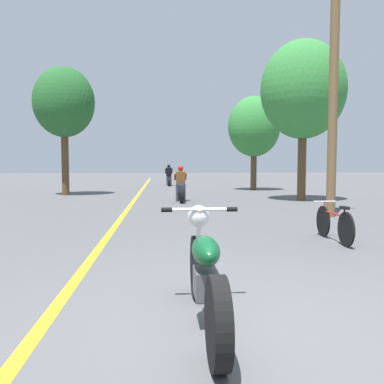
{
  "coord_description": "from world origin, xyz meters",
  "views": [
    {
      "loc": [
        -0.65,
        -3.42,
        1.43
      ],
      "look_at": [
        -0.08,
        4.06,
        0.9
      ],
      "focal_mm": 38.0,
      "sensor_mm": 36.0,
      "label": 1
    }
  ],
  "objects_px": {
    "utility_pole": "(334,75)",
    "roadside_tree_right_near": "(303,90)",
    "motorcycle_rider_far": "(169,178)",
    "motorcycle_foreground": "(205,273)",
    "bicycle_parked": "(334,223)",
    "roadside_tree_right_far": "(254,127)",
    "roadside_tree_left": "(64,103)",
    "motorcycle_rider_lead": "(181,188)"
  },
  "relations": [
    {
      "from": "roadside_tree_left",
      "to": "motorcycle_foreground",
      "type": "relative_size",
      "value": 2.61
    },
    {
      "from": "motorcycle_foreground",
      "to": "motorcycle_rider_lead",
      "type": "xyz_separation_m",
      "value": [
        0.35,
        11.73,
        0.06
      ]
    },
    {
      "from": "utility_pole",
      "to": "motorcycle_rider_far",
      "type": "xyz_separation_m",
      "value": [
        -4.03,
        15.79,
        -3.22
      ]
    },
    {
      "from": "roadside_tree_right_near",
      "to": "roadside_tree_left",
      "type": "distance_m",
      "value": 10.32
    },
    {
      "from": "bicycle_parked",
      "to": "motorcycle_rider_lead",
      "type": "bearing_deg",
      "value": 106.6
    },
    {
      "from": "motorcycle_foreground",
      "to": "bicycle_parked",
      "type": "bearing_deg",
      "value": 52.48
    },
    {
      "from": "motorcycle_rider_far",
      "to": "bicycle_parked",
      "type": "relative_size",
      "value": 1.27
    },
    {
      "from": "roadside_tree_right_near",
      "to": "bicycle_parked",
      "type": "relative_size",
      "value": 3.82
    },
    {
      "from": "motorcycle_foreground",
      "to": "utility_pole",
      "type": "bearing_deg",
      "value": 59.25
    },
    {
      "from": "motorcycle_foreground",
      "to": "motorcycle_rider_far",
      "type": "distance_m",
      "value": 22.76
    },
    {
      "from": "roadside_tree_left",
      "to": "utility_pole",
      "type": "bearing_deg",
      "value": -42.95
    },
    {
      "from": "roadside_tree_right_far",
      "to": "motorcycle_rider_far",
      "type": "relative_size",
      "value": 2.48
    },
    {
      "from": "utility_pole",
      "to": "roadside_tree_right_far",
      "type": "xyz_separation_m",
      "value": [
        0.44,
        11.04,
        -0.36
      ]
    },
    {
      "from": "roadside_tree_left",
      "to": "motorcycle_rider_far",
      "type": "xyz_separation_m",
      "value": [
        4.82,
        7.56,
        -3.61
      ]
    },
    {
      "from": "roadside_tree_right_near",
      "to": "roadside_tree_right_far",
      "type": "relative_size",
      "value": 1.21
    },
    {
      "from": "utility_pole",
      "to": "motorcycle_rider_lead",
      "type": "relative_size",
      "value": 3.49
    },
    {
      "from": "roadside_tree_left",
      "to": "roadside_tree_right_near",
      "type": "bearing_deg",
      "value": -19.98
    },
    {
      "from": "roadside_tree_right_near",
      "to": "roadside_tree_right_far",
      "type": "distance_m",
      "value": 6.4
    },
    {
      "from": "roadside_tree_right_near",
      "to": "motorcycle_rider_lead",
      "type": "xyz_separation_m",
      "value": [
        -4.65,
        0.06,
        -3.69
      ]
    },
    {
      "from": "utility_pole",
      "to": "motorcycle_foreground",
      "type": "distance_m",
      "value": 8.75
    },
    {
      "from": "motorcycle_rider_far",
      "to": "bicycle_parked",
      "type": "distance_m",
      "value": 19.34
    },
    {
      "from": "utility_pole",
      "to": "motorcycle_foreground",
      "type": "bearing_deg",
      "value": -120.75
    },
    {
      "from": "utility_pole",
      "to": "motorcycle_foreground",
      "type": "relative_size",
      "value": 3.32
    },
    {
      "from": "roadside_tree_left",
      "to": "bicycle_parked",
      "type": "distance_m",
      "value": 14.31
    },
    {
      "from": "roadside_tree_right_near",
      "to": "motorcycle_rider_far",
      "type": "bearing_deg",
      "value": 113.77
    },
    {
      "from": "utility_pole",
      "to": "roadside_tree_left",
      "type": "height_order",
      "value": "utility_pole"
    },
    {
      "from": "roadside_tree_right_near",
      "to": "motorcycle_rider_far",
      "type": "xyz_separation_m",
      "value": [
        -4.88,
        11.08,
        -3.68
      ]
    },
    {
      "from": "utility_pole",
      "to": "motorcycle_rider_far",
      "type": "bearing_deg",
      "value": 104.31
    },
    {
      "from": "roadside_tree_right_far",
      "to": "roadside_tree_left",
      "type": "xyz_separation_m",
      "value": [
        -9.29,
        -2.81,
        0.75
      ]
    },
    {
      "from": "bicycle_parked",
      "to": "roadside_tree_right_far",
      "type": "bearing_deg",
      "value": 82.81
    },
    {
      "from": "roadside_tree_right_near",
      "to": "motorcycle_foreground",
      "type": "relative_size",
      "value": 2.76
    },
    {
      "from": "roadside_tree_right_far",
      "to": "bicycle_parked",
      "type": "height_order",
      "value": "roadside_tree_right_far"
    },
    {
      "from": "roadside_tree_right_near",
      "to": "bicycle_parked",
      "type": "xyz_separation_m",
      "value": [
        -2.23,
        -8.07,
        -3.87
      ]
    },
    {
      "from": "motorcycle_foreground",
      "to": "motorcycle_rider_lead",
      "type": "distance_m",
      "value": 11.73
    },
    {
      "from": "roadside_tree_right_near",
      "to": "bicycle_parked",
      "type": "height_order",
      "value": "roadside_tree_right_near"
    },
    {
      "from": "motorcycle_rider_far",
      "to": "roadside_tree_left",
      "type": "bearing_deg",
      "value": -122.52
    },
    {
      "from": "roadside_tree_right_far",
      "to": "motorcycle_foreground",
      "type": "xyz_separation_m",
      "value": [
        -4.58,
        -18.01,
        -2.93
      ]
    },
    {
      "from": "motorcycle_rider_far",
      "to": "bicycle_parked",
      "type": "bearing_deg",
      "value": -82.11
    },
    {
      "from": "utility_pole",
      "to": "roadside_tree_left",
      "type": "xyz_separation_m",
      "value": [
        -8.85,
        8.23,
        0.39
      ]
    },
    {
      "from": "motorcycle_rider_lead",
      "to": "motorcycle_rider_far",
      "type": "relative_size",
      "value": 1.04
    },
    {
      "from": "utility_pole",
      "to": "roadside_tree_right_near",
      "type": "height_order",
      "value": "utility_pole"
    },
    {
      "from": "motorcycle_foreground",
      "to": "motorcycle_rider_lead",
      "type": "bearing_deg",
      "value": 88.31
    }
  ]
}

